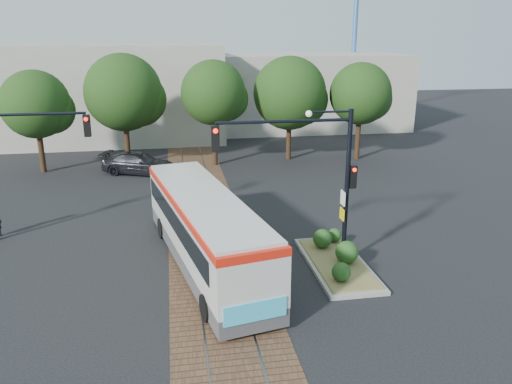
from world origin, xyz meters
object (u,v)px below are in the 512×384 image
city_bus (205,226)px  parked_car (139,163)px  traffic_island (337,257)px  signal_pole_main (317,165)px  signal_pole_left (8,156)px

city_bus → parked_car: 14.91m
traffic_island → signal_pole_main: size_ratio=0.87×
city_bus → signal_pole_main: 4.96m
city_bus → signal_pole_left: signal_pole_left is taller
signal_pole_main → parked_car: size_ratio=1.24×
signal_pole_main → traffic_island: bearing=-5.4°
traffic_island → parked_car: 17.60m
signal_pole_left → parked_car: (4.69, 10.52, -3.16)m
traffic_island → signal_pole_left: signal_pole_left is taller
signal_pole_main → city_bus: bearing=168.9°
signal_pole_main → signal_pole_left: signal_pole_main is taller
signal_pole_main → signal_pole_left: bearing=158.6°
traffic_island → signal_pole_left: bearing=159.6°
traffic_island → signal_pole_left: 14.50m
city_bus → signal_pole_main: (4.20, -0.82, 2.52)m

